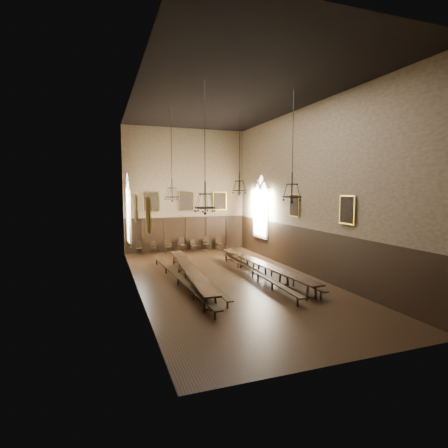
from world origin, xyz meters
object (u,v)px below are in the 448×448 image
chair_3 (182,248)px  chandelier_front_left (205,200)px  bench_left_inner (199,276)px  chandelier_front_right (292,190)px  bench_left_outer (178,279)px  chandelier_back_right (239,186)px  chair_4 (194,248)px  table_right (262,270)px  bench_right_outer (272,271)px  chair_6 (219,246)px  chair_5 (206,246)px  chair_2 (168,249)px  bench_right_inner (253,272)px  chair_1 (153,250)px  table_left (190,275)px  chandelier_back_left (172,191)px  chair_0 (139,251)px

chair_3 → chandelier_front_left: bearing=-115.7°
bench_left_inner → chandelier_front_right: size_ratio=1.89×
bench_left_outer → chandelier_back_right: (4.37, 2.93, 4.51)m
chair_4 → chandelier_front_right: bearing=-97.1°
table_right → bench_right_outer: size_ratio=1.05×
bench_left_inner → chandelier_front_right: chandelier_front_right is taller
bench_right_outer → chair_6: bearing=90.3°
bench_right_outer → chair_5: size_ratio=9.06×
bench_left_outer → chair_2: (1.06, 8.53, -0.03)m
table_right → bench_left_inner: size_ratio=1.03×
bench_left_outer → bench_right_inner: size_ratio=1.04×
chair_4 → chair_6: bearing=-16.6°
bench_right_outer → chandelier_back_right: (-0.68, 2.92, 4.56)m
bench_left_inner → bench_right_outer: bench_left_inner is taller
bench_left_outer → bench_right_outer: size_ratio=1.18×
bench_right_inner → chandelier_front_right: size_ratio=2.09×
bench_right_inner → chair_2: chair_2 is taller
chandelier_front_left → chandelier_front_right: bearing=-1.3°
chair_1 → table_right: bearing=-48.5°
table_left → bench_left_outer: bearing=-160.7°
bench_left_inner → chandelier_front_right: bearing=-36.6°
bench_right_outer → chair_3: 9.09m
chair_2 → bench_right_inner: bearing=-73.8°
chair_4 → chandelier_back_left: bearing=-131.1°
table_left → chandelier_front_left: chandelier_front_left is taller
bench_left_inner → chandelier_back_right: bearing=39.3°
chair_4 → chandelier_front_left: chandelier_front_left is taller
bench_left_inner → chandelier_back_left: (-0.80, 2.60, 4.27)m
table_right → chandelier_front_right: 4.91m
chair_1 → chandelier_back_left: size_ratio=0.17×
chandelier_front_left → bench_right_outer: bearing=28.0°
table_right → chandelier_front_right: size_ratio=1.94×
table_right → bench_right_inner: 0.55m
bench_left_inner → chair_0: size_ratio=9.82×
chair_6 → chandelier_front_left: chandelier_front_left is taller
chair_4 → chair_5: (0.97, 0.01, 0.04)m
chair_0 → chandelier_front_right: 13.09m
bench_right_inner → chair_4: size_ratio=11.67×
chair_2 → chair_3: bearing=1.7°
bench_left_outer → chair_4: bearing=70.7°
chair_0 → chair_3: chair_3 is taller
bench_left_inner → chandelier_back_left: chandelier_back_left is taller
bench_left_outer → chair_5: bearing=65.2°
bench_left_inner → chair_3: bearing=83.0°
bench_left_outer → bench_right_inner: 3.99m
table_left → chair_0: 8.50m
bench_right_inner → bench_right_outer: bearing=-2.9°
chair_1 → chandelier_front_right: (4.72, -11.02, 4.32)m
table_right → chandelier_back_right: chandelier_back_right is taller
chandelier_back_right → bench_right_inner: bearing=-97.6°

